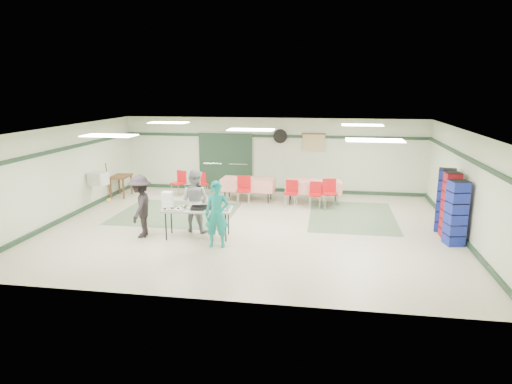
# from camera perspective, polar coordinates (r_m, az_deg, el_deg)

# --- Properties ---
(floor) EXTENTS (11.00, 11.00, 0.00)m
(floor) POSITION_cam_1_polar(r_m,az_deg,el_deg) (12.67, -0.59, -4.37)
(floor) COLOR beige
(floor) RESTS_ON ground
(ceiling) EXTENTS (11.00, 11.00, 0.00)m
(ceiling) POSITION_cam_1_polar(r_m,az_deg,el_deg) (12.14, -0.62, 7.89)
(ceiling) COLOR silver
(ceiling) RESTS_ON wall_back
(wall_back) EXTENTS (11.00, 0.00, 11.00)m
(wall_back) POSITION_cam_1_polar(r_m,az_deg,el_deg) (16.72, 2.02, 4.63)
(wall_back) COLOR beige
(wall_back) RESTS_ON floor
(wall_front) EXTENTS (11.00, 0.00, 11.00)m
(wall_front) POSITION_cam_1_polar(r_m,az_deg,el_deg) (8.07, -6.05, -4.62)
(wall_front) COLOR beige
(wall_front) RESTS_ON floor
(wall_left) EXTENTS (0.00, 9.00, 9.00)m
(wall_left) POSITION_cam_1_polar(r_m,az_deg,el_deg) (14.32, -22.86, 2.19)
(wall_left) COLOR beige
(wall_left) RESTS_ON floor
(wall_right) EXTENTS (0.00, 9.00, 9.00)m
(wall_right) POSITION_cam_1_polar(r_m,az_deg,el_deg) (12.64, 24.79, 0.69)
(wall_right) COLOR beige
(wall_right) RESTS_ON floor
(trim_back) EXTENTS (11.00, 0.06, 0.10)m
(trim_back) POSITION_cam_1_polar(r_m,az_deg,el_deg) (16.61, 2.03, 7.01)
(trim_back) COLOR #1D3525
(trim_back) RESTS_ON wall_back
(baseboard_back) EXTENTS (11.00, 0.06, 0.12)m
(baseboard_back) POSITION_cam_1_polar(r_m,az_deg,el_deg) (16.93, 1.97, 0.30)
(baseboard_back) COLOR #1D3525
(baseboard_back) RESTS_ON floor
(trim_left) EXTENTS (0.06, 9.00, 0.10)m
(trim_left) POSITION_cam_1_polar(r_m,az_deg,el_deg) (14.20, -23.01, 4.97)
(trim_left) COLOR #1D3525
(trim_left) RESTS_ON wall_back
(baseboard_left) EXTENTS (0.06, 9.00, 0.12)m
(baseboard_left) POSITION_cam_1_polar(r_m,az_deg,el_deg) (14.58, -22.32, -2.79)
(baseboard_left) COLOR #1D3525
(baseboard_left) RESTS_ON floor
(trim_right) EXTENTS (0.06, 9.00, 0.10)m
(trim_right) POSITION_cam_1_polar(r_m,az_deg,el_deg) (12.52, 24.96, 3.83)
(trim_right) COLOR #1D3525
(trim_right) RESTS_ON wall_back
(baseboard_right) EXTENTS (0.06, 9.00, 0.12)m
(baseboard_right) POSITION_cam_1_polar(r_m,az_deg,el_deg) (12.94, 24.12, -4.89)
(baseboard_right) COLOR #1D3525
(baseboard_right) RESTS_ON floor
(green_patch_a) EXTENTS (3.50, 3.00, 0.01)m
(green_patch_a) POSITION_cam_1_polar(r_m,az_deg,el_deg) (14.21, -9.89, -2.62)
(green_patch_a) COLOR #597858
(green_patch_a) RESTS_ON floor
(green_patch_b) EXTENTS (2.50, 3.50, 0.01)m
(green_patch_b) POSITION_cam_1_polar(r_m,az_deg,el_deg) (13.96, 11.90, -2.99)
(green_patch_b) COLOR #597858
(green_patch_b) RESTS_ON floor
(double_door_left) EXTENTS (0.90, 0.06, 2.10)m
(double_door_left) POSITION_cam_1_polar(r_m,az_deg,el_deg) (17.12, -5.35, 3.77)
(double_door_left) COLOR gray
(double_door_left) RESTS_ON floor
(double_door_right) EXTENTS (0.90, 0.06, 2.10)m
(double_door_right) POSITION_cam_1_polar(r_m,az_deg,el_deg) (16.91, -2.23, 3.70)
(double_door_right) COLOR gray
(double_door_right) RESTS_ON floor
(door_frame) EXTENTS (2.00, 0.03, 2.15)m
(door_frame) POSITION_cam_1_polar(r_m,az_deg,el_deg) (16.99, -3.83, 3.72)
(door_frame) COLOR #1D3525
(door_frame) RESTS_ON floor
(wall_fan) EXTENTS (0.50, 0.10, 0.50)m
(wall_fan) POSITION_cam_1_polar(r_m,az_deg,el_deg) (16.54, 3.05, 6.98)
(wall_fan) COLOR black
(wall_fan) RESTS_ON wall_back
(scroll_banner) EXTENTS (0.80, 0.02, 0.60)m
(scroll_banner) POSITION_cam_1_polar(r_m,az_deg,el_deg) (16.48, 7.22, 6.17)
(scroll_banner) COLOR tan
(scroll_banner) RESTS_ON wall_back
(serving_table) EXTENTS (1.81, 0.88, 0.76)m
(serving_table) POSITION_cam_1_polar(r_m,az_deg,el_deg) (11.70, -7.34, -2.31)
(serving_table) COLOR #AFAFAA
(serving_table) RESTS_ON floor
(sheet_tray_right) EXTENTS (0.62, 0.50, 0.02)m
(sheet_tray_right) POSITION_cam_1_polar(r_m,az_deg,el_deg) (11.55, -4.81, -2.16)
(sheet_tray_right) COLOR silver
(sheet_tray_right) RESTS_ON serving_table
(sheet_tray_mid) EXTENTS (0.60, 0.48, 0.02)m
(sheet_tray_mid) POSITION_cam_1_polar(r_m,az_deg,el_deg) (11.79, -7.61, -1.91)
(sheet_tray_mid) COLOR silver
(sheet_tray_mid) RESTS_ON serving_table
(sheet_tray_left) EXTENTS (0.58, 0.46, 0.02)m
(sheet_tray_left) POSITION_cam_1_polar(r_m,az_deg,el_deg) (11.69, -10.21, -2.13)
(sheet_tray_left) COLOR silver
(sheet_tray_left) RESTS_ON serving_table
(baking_pan) EXTENTS (0.54, 0.37, 0.08)m
(baking_pan) POSITION_cam_1_polar(r_m,az_deg,el_deg) (11.61, -6.84, -1.98)
(baking_pan) COLOR black
(baking_pan) RESTS_ON serving_table
(foam_box_stack) EXTENTS (0.28, 0.26, 0.41)m
(foam_box_stack) POSITION_cam_1_polar(r_m,az_deg,el_deg) (11.92, -11.00, -0.91)
(foam_box_stack) COLOR white
(foam_box_stack) RESTS_ON serving_table
(volunteer_teal) EXTENTS (0.61, 0.41, 1.62)m
(volunteer_teal) POSITION_cam_1_polar(r_m,az_deg,el_deg) (10.95, -4.90, -2.81)
(volunteer_teal) COLOR teal
(volunteer_teal) RESTS_ON floor
(volunteer_grey) EXTENTS (0.93, 0.80, 1.67)m
(volunteer_grey) POSITION_cam_1_polar(r_m,az_deg,el_deg) (12.20, -7.65, -1.09)
(volunteer_grey) COLOR gray
(volunteer_grey) RESTS_ON floor
(volunteer_dark) EXTENTS (0.76, 1.12, 1.61)m
(volunteer_dark) POSITION_cam_1_polar(r_m,az_deg,el_deg) (12.02, -14.23, -1.75)
(volunteer_dark) COLOR black
(volunteer_dark) RESTS_ON floor
(dining_table_a) EXTENTS (1.87, 0.91, 0.77)m
(dining_table_a) POSITION_cam_1_polar(r_m,az_deg,el_deg) (15.24, 7.18, 0.73)
(dining_table_a) COLOR red
(dining_table_a) RESTS_ON floor
(dining_table_b) EXTENTS (1.80, 0.84, 0.77)m
(dining_table_b) POSITION_cam_1_polar(r_m,az_deg,el_deg) (15.47, -0.99, 1.01)
(dining_table_b) COLOR red
(dining_table_b) RESTS_ON floor
(chair_a) EXTENTS (0.39, 0.39, 0.83)m
(chair_a) POSITION_cam_1_polar(r_m,az_deg,el_deg) (14.70, 7.44, 0.01)
(chair_a) COLOR red
(chair_a) RESTS_ON floor
(chair_b) EXTENTS (0.45, 0.45, 0.86)m
(chair_b) POSITION_cam_1_polar(r_m,az_deg,el_deg) (14.74, 4.44, 0.19)
(chair_b) COLOR red
(chair_b) RESTS_ON floor
(chair_c) EXTENTS (0.51, 0.51, 0.93)m
(chair_c) POSITION_cam_1_polar(r_m,az_deg,el_deg) (14.69, 9.19, 0.21)
(chair_c) COLOR red
(chair_c) RESTS_ON floor
(chair_d) EXTENTS (0.47, 0.47, 0.95)m
(chair_d) POSITION_cam_1_polar(r_m,az_deg,el_deg) (14.94, -1.54, 0.62)
(chair_d) COLOR red
(chair_d) RESTS_ON floor
(chair_loose_a) EXTENTS (0.52, 0.52, 0.81)m
(chair_loose_a) POSITION_cam_1_polar(r_m,az_deg,el_deg) (16.32, -6.82, 1.28)
(chair_loose_a) COLOR red
(chair_loose_a) RESTS_ON floor
(chair_loose_b) EXTENTS (0.55, 0.55, 0.89)m
(chair_loose_b) POSITION_cam_1_polar(r_m,az_deg,el_deg) (16.36, -9.50, 1.42)
(chair_loose_b) COLOR red
(chair_loose_b) RESTS_ON floor
(crate_stack_blue_a) EXTENTS (0.53, 0.53, 1.69)m
(crate_stack_blue_a) POSITION_cam_1_polar(r_m,az_deg,el_deg) (13.12, 22.56, -0.95)
(crate_stack_blue_a) COLOR navy
(crate_stack_blue_a) RESTS_ON floor
(crate_stack_red) EXTENTS (0.39, 0.39, 1.69)m
(crate_stack_red) POSITION_cam_1_polar(r_m,az_deg,el_deg) (12.61, 23.10, -1.53)
(crate_stack_red) COLOR maroon
(crate_stack_red) RESTS_ON floor
(crate_stack_blue_b) EXTENTS (0.49, 0.49, 1.61)m
(crate_stack_blue_b) POSITION_cam_1_polar(r_m,az_deg,el_deg) (12.06, 23.73, -2.41)
(crate_stack_blue_b) COLOR navy
(crate_stack_blue_b) RESTS_ON floor
(printer_table) EXTENTS (0.61, 0.91, 0.74)m
(printer_table) POSITION_cam_1_polar(r_m,az_deg,el_deg) (16.72, -16.55, 1.63)
(printer_table) COLOR brown
(printer_table) RESTS_ON floor
(office_printer) EXTENTS (0.58, 0.53, 0.40)m
(office_printer) POSITION_cam_1_polar(r_m,az_deg,el_deg) (15.30, -19.11, 1.60)
(office_printer) COLOR beige
(office_printer) RESTS_ON printer_table
(broom) EXTENTS (0.07, 0.21, 1.31)m
(broom) POSITION_cam_1_polar(r_m,az_deg,el_deg) (16.07, -18.00, 1.24)
(broom) COLOR brown
(broom) RESTS_ON floor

